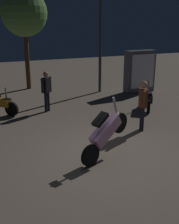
{
  "coord_description": "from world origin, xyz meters",
  "views": [
    {
      "loc": [
        -3.25,
        -6.15,
        3.45
      ],
      "look_at": [
        -0.14,
        0.76,
        1.0
      ],
      "focal_mm": 44.85,
      "sensor_mm": 36.0,
      "label": 1
    }
  ],
  "objects_px": {
    "streetlamp_near": "(100,28)",
    "kiosk_billboard": "(140,71)",
    "person_rider_beside": "(143,101)",
    "person_bystander_far": "(46,88)",
    "motorcycle_black_parked_right": "(148,99)",
    "motorcycle_pink_foreground": "(105,132)"
  },
  "relations": [
    {
      "from": "kiosk_billboard",
      "to": "person_rider_beside",
      "type": "bearing_deg",
      "value": 55.11
    },
    {
      "from": "person_rider_beside",
      "to": "person_bystander_far",
      "type": "relative_size",
      "value": 1.03
    },
    {
      "from": "motorcycle_black_parked_right",
      "to": "motorcycle_pink_foreground",
      "type": "bearing_deg",
      "value": 164.08
    },
    {
      "from": "person_rider_beside",
      "to": "kiosk_billboard",
      "type": "bearing_deg",
      "value": 83.51
    },
    {
      "from": "streetlamp_near",
      "to": "person_rider_beside",
      "type": "bearing_deg",
      "value": -101.69
    },
    {
      "from": "person_rider_beside",
      "to": "person_bystander_far",
      "type": "bearing_deg",
      "value": 151.1
    },
    {
      "from": "person_bystander_far",
      "to": "motorcycle_pink_foreground",
      "type": "bearing_deg",
      "value": -35.92
    },
    {
      "from": "person_bystander_far",
      "to": "streetlamp_near",
      "type": "relative_size",
      "value": 0.33
    },
    {
      "from": "motorcycle_black_parked_right",
      "to": "person_rider_beside",
      "type": "xyz_separation_m",
      "value": [
        -1.59,
        -1.89,
        0.55
      ]
    },
    {
      "from": "streetlamp_near",
      "to": "kiosk_billboard",
      "type": "relative_size",
      "value": 2.35
    },
    {
      "from": "streetlamp_near",
      "to": "motorcycle_black_parked_right",
      "type": "bearing_deg",
      "value": -82.42
    },
    {
      "from": "person_rider_beside",
      "to": "kiosk_billboard",
      "type": "height_order",
      "value": "kiosk_billboard"
    },
    {
      "from": "motorcycle_black_parked_right",
      "to": "kiosk_billboard",
      "type": "distance_m",
      "value": 3.11
    },
    {
      "from": "motorcycle_pink_foreground",
      "to": "person_bystander_far",
      "type": "xyz_separation_m",
      "value": [
        -0.23,
        4.62,
        0.22
      ]
    },
    {
      "from": "person_rider_beside",
      "to": "person_bystander_far",
      "type": "xyz_separation_m",
      "value": [
        -2.28,
        3.29,
        -0.03
      ]
    },
    {
      "from": "motorcycle_black_parked_right",
      "to": "kiosk_billboard",
      "type": "xyz_separation_m",
      "value": [
        1.38,
        2.72,
        0.61
      ]
    },
    {
      "from": "motorcycle_pink_foreground",
      "to": "person_bystander_far",
      "type": "distance_m",
      "value": 4.63
    },
    {
      "from": "person_bystander_far",
      "to": "streetlamp_near",
      "type": "distance_m",
      "value": 4.58
    },
    {
      "from": "person_rider_beside",
      "to": "kiosk_billboard",
      "type": "distance_m",
      "value": 5.49
    },
    {
      "from": "person_bystander_far",
      "to": "kiosk_billboard",
      "type": "height_order",
      "value": "kiosk_billboard"
    },
    {
      "from": "motorcycle_pink_foreground",
      "to": "person_rider_beside",
      "type": "bearing_deg",
      "value": 12.0
    },
    {
      "from": "person_bystander_far",
      "to": "kiosk_billboard",
      "type": "distance_m",
      "value": 5.42
    }
  ]
}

